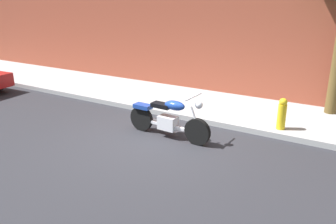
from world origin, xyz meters
name	(u,v)px	position (x,y,z in m)	size (l,w,h in m)	color
ground_plane	(155,141)	(0.00, 0.00, 0.00)	(60.00, 60.00, 0.00)	#28282D
sidewalk	(207,105)	(0.00, 2.88, 0.07)	(25.75, 2.69, 0.14)	#A2A2A2
motorcycle	(168,119)	(0.14, 0.36, 0.46)	(2.18, 0.70, 1.11)	black
fire_hydrant	(282,116)	(2.38, 1.87, 0.46)	(0.20, 0.20, 0.91)	gold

